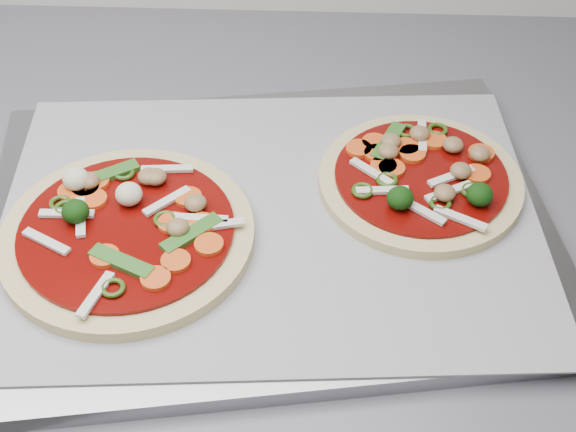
{
  "coord_description": "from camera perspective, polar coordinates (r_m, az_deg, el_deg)",
  "views": [
    {
      "loc": [
        -0.59,
        0.7,
        1.43
      ],
      "look_at": [
        -0.61,
        1.2,
        0.93
      ],
      "focal_mm": 50.0,
      "sensor_mm": 36.0,
      "label": 1
    }
  ],
  "objects": [
    {
      "name": "baking_tray",
      "position": [
        0.73,
        -1.32,
        -0.48
      ],
      "size": [
        0.56,
        0.45,
        0.02
      ],
      "primitive_type": "cube",
      "rotation": [
        0.0,
        0.0,
        0.16
      ],
      "color": "gray",
      "rests_on": "countertop"
    },
    {
      "name": "parchment",
      "position": [
        0.72,
        -1.33,
        0.03
      ],
      "size": [
        0.51,
        0.38,
        0.0
      ],
      "primitive_type": "cube",
      "rotation": [
        0.0,
        0.0,
        0.07
      ],
      "color": "gray",
      "rests_on": "baking_tray"
    },
    {
      "name": "pizza_left",
      "position": [
        0.71,
        -11.37,
        -1.02
      ],
      "size": [
        0.3,
        0.3,
        0.04
      ],
      "rotation": [
        0.0,
        0.0,
        0.49
      ],
      "color": "#DCCA85",
      "rests_on": "parchment"
    },
    {
      "name": "pizza_right",
      "position": [
        0.76,
        9.45,
        2.71
      ],
      "size": [
        0.23,
        0.23,
        0.03
      ],
      "rotation": [
        0.0,
        0.0,
        -0.28
      ],
      "color": "#DCCA85",
      "rests_on": "parchment"
    }
  ]
}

